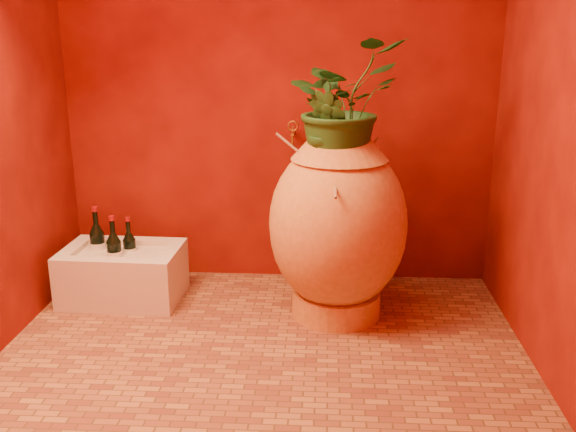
# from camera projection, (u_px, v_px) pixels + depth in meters

# --- Properties ---
(floor) EXTENTS (2.50, 2.50, 0.00)m
(floor) POSITION_uv_depth(u_px,v_px,m) (263.00, 352.00, 3.05)
(floor) COLOR #9B6032
(floor) RESTS_ON ground
(wall_back) EXTENTS (2.50, 0.02, 2.50)m
(wall_back) POSITION_uv_depth(u_px,v_px,m) (278.00, 70.00, 3.65)
(wall_back) COLOR #520904
(wall_back) RESTS_ON ground
(wall_right) EXTENTS (0.02, 2.00, 2.50)m
(wall_right) POSITION_uv_depth(u_px,v_px,m) (564.00, 87.00, 2.62)
(wall_right) COLOR #520904
(wall_right) RESTS_ON ground
(amphora) EXTENTS (0.76, 0.76, 1.02)m
(amphora) POSITION_uv_depth(u_px,v_px,m) (338.00, 224.00, 3.31)
(amphora) COLOR gold
(amphora) RESTS_ON floor
(stone_basin) EXTENTS (0.66, 0.46, 0.30)m
(stone_basin) POSITION_uv_depth(u_px,v_px,m) (123.00, 275.00, 3.61)
(stone_basin) COLOR beige
(stone_basin) RESTS_ON floor
(wine_bottle_a) EXTENTS (0.09, 0.09, 0.35)m
(wine_bottle_a) POSITION_uv_depth(u_px,v_px,m) (98.00, 245.00, 3.64)
(wine_bottle_a) COLOR black
(wine_bottle_a) RESTS_ON stone_basin
(wine_bottle_b) EXTENTS (0.07, 0.07, 0.30)m
(wine_bottle_b) POSITION_uv_depth(u_px,v_px,m) (130.00, 250.00, 3.62)
(wine_bottle_b) COLOR black
(wine_bottle_b) RESTS_ON stone_basin
(wine_bottle_c) EXTENTS (0.08, 0.08, 0.34)m
(wine_bottle_c) POSITION_uv_depth(u_px,v_px,m) (114.00, 254.00, 3.53)
(wine_bottle_c) COLOR black
(wine_bottle_c) RESTS_ON stone_basin
(wall_tap) EXTENTS (0.06, 0.13, 0.15)m
(wall_tap) POSITION_uv_depth(u_px,v_px,m) (293.00, 133.00, 3.67)
(wall_tap) COLOR #B48729
(wall_tap) RESTS_ON wall_back
(plant_main) EXTENTS (0.75, 0.75, 0.63)m
(plant_main) POSITION_uv_depth(u_px,v_px,m) (342.00, 104.00, 3.15)
(plant_main) COLOR #1B491A
(plant_main) RESTS_ON amphora
(plant_side) EXTENTS (0.26, 0.28, 0.40)m
(plant_side) POSITION_uv_depth(u_px,v_px,m) (328.00, 131.00, 3.08)
(plant_side) COLOR #1B491A
(plant_side) RESTS_ON amphora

